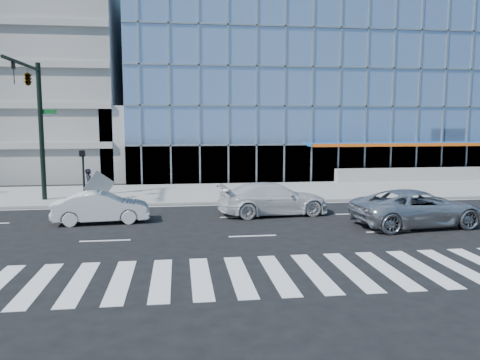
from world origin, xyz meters
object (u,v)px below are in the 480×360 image
object	(u,v)px
tilted_panel	(99,186)
ped_signal_post	(83,167)
white_suv	(273,199)
traffic_signal	(32,96)
pedestrian	(89,185)
silver_suv	(417,208)
white_sedan	(101,207)

from	to	relation	value
tilted_panel	ped_signal_post	bearing A→B (deg)	164.68
ped_signal_post	white_suv	world-z (taller)	ped_signal_post
traffic_signal	tilted_panel	world-z (taller)	traffic_signal
pedestrian	ped_signal_post	bearing A→B (deg)	118.44
silver_suv	tilted_panel	bearing A→B (deg)	56.47
silver_suv	white_suv	world-z (taller)	silver_suv
white_suv	white_sedan	size ratio (longest dim) A/B	1.28
silver_suv	white_sedan	distance (m)	14.70
white_sedan	tilted_panel	distance (m)	5.54
traffic_signal	white_suv	world-z (taller)	traffic_signal
traffic_signal	pedestrian	xyz separation A→B (m)	(2.76, 0.63, -5.07)
traffic_signal	pedestrian	world-z (taller)	traffic_signal
ped_signal_post	traffic_signal	bearing A→B (deg)	-171.48
white_sedan	ped_signal_post	bearing A→B (deg)	13.47
white_sedan	pedestrian	distance (m)	5.87
silver_suv	tilted_panel	size ratio (longest dim) A/B	4.62
white_suv	tilted_panel	distance (m)	10.47
white_suv	pedestrian	bearing A→B (deg)	58.69
pedestrian	silver_suv	bearing A→B (deg)	-133.32
white_suv	white_sedan	world-z (taller)	white_suv
ped_signal_post	tilted_panel	distance (m)	1.39
white_sedan	tilted_panel	size ratio (longest dim) A/B	3.42
white_suv	tilted_panel	bearing A→B (deg)	58.25
tilted_panel	silver_suv	bearing A→B (deg)	-46.74
ped_signal_post	tilted_panel	size ratio (longest dim) A/B	2.31
white_suv	white_sedan	bearing A→B (deg)	90.03
pedestrian	tilted_panel	xyz separation A→B (m)	(0.61, -0.20, -0.03)
ped_signal_post	silver_suv	size ratio (longest dim) A/B	0.50
traffic_signal	white_sedan	world-z (taller)	traffic_signal
traffic_signal	white_sedan	size ratio (longest dim) A/B	1.80
ped_signal_post	white_suv	distance (m)	11.31
white_suv	pedestrian	world-z (taller)	pedestrian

